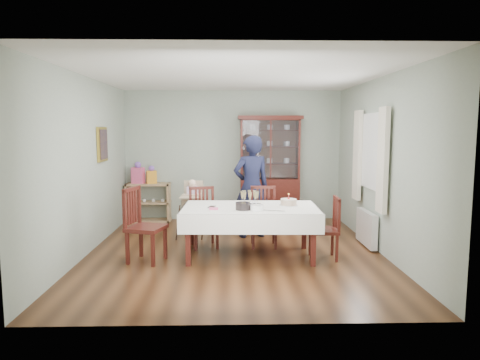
{
  "coord_description": "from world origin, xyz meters",
  "views": [
    {
      "loc": [
        -0.08,
        -6.48,
        1.89
      ],
      "look_at": [
        0.09,
        0.2,
        1.11
      ],
      "focal_mm": 32.0,
      "sensor_mm": 36.0,
      "label": 1
    }
  ],
  "objects_px": {
    "high_chair": "(193,215)",
    "chair_end_left": "(145,240)",
    "birthday_cake": "(289,203)",
    "chair_far_right": "(264,229)",
    "sideboard": "(149,202)",
    "gift_bag_orange": "(152,175)",
    "dining_table": "(250,231)",
    "chair_far_left": "(204,229)",
    "champagne_tray": "(250,201)",
    "china_cabinet": "(270,167)",
    "woman": "(251,187)",
    "chair_end_right": "(324,240)",
    "gift_bag_pink": "(138,174)"
  },
  "relations": [
    {
      "from": "chair_end_right",
      "to": "gift_bag_pink",
      "type": "distance_m",
      "value": 4.26
    },
    {
      "from": "sideboard",
      "to": "champagne_tray",
      "type": "height_order",
      "value": "champagne_tray"
    },
    {
      "from": "birthday_cake",
      "to": "gift_bag_orange",
      "type": "xyz_separation_m",
      "value": [
        -2.48,
        2.45,
        0.15
      ]
    },
    {
      "from": "sideboard",
      "to": "gift_bag_orange",
      "type": "xyz_separation_m",
      "value": [
        0.08,
        -0.02,
        0.56
      ]
    },
    {
      "from": "dining_table",
      "to": "sideboard",
      "type": "xyz_separation_m",
      "value": [
        -1.98,
        2.53,
        0.02
      ]
    },
    {
      "from": "china_cabinet",
      "to": "woman",
      "type": "height_order",
      "value": "china_cabinet"
    },
    {
      "from": "chair_far_left",
      "to": "high_chair",
      "type": "xyz_separation_m",
      "value": [
        -0.23,
        0.63,
        0.12
      ]
    },
    {
      "from": "high_chair",
      "to": "chair_end_right",
      "type": "bearing_deg",
      "value": -27.35
    },
    {
      "from": "chair_far_right",
      "to": "chair_end_left",
      "type": "distance_m",
      "value": 1.94
    },
    {
      "from": "sideboard",
      "to": "chair_far_left",
      "type": "height_order",
      "value": "chair_far_left"
    },
    {
      "from": "dining_table",
      "to": "chair_end_right",
      "type": "bearing_deg",
      "value": -6.4
    },
    {
      "from": "birthday_cake",
      "to": "chair_far_right",
      "type": "bearing_deg",
      "value": 121.74
    },
    {
      "from": "dining_table",
      "to": "china_cabinet",
      "type": "bearing_deg",
      "value": 78.26
    },
    {
      "from": "gift_bag_orange",
      "to": "dining_table",
      "type": "bearing_deg",
      "value": -52.82
    },
    {
      "from": "sideboard",
      "to": "champagne_tray",
      "type": "bearing_deg",
      "value": -51.12
    },
    {
      "from": "dining_table",
      "to": "chair_end_left",
      "type": "height_order",
      "value": "chair_end_left"
    },
    {
      "from": "china_cabinet",
      "to": "chair_far_right",
      "type": "relative_size",
      "value": 2.25
    },
    {
      "from": "chair_far_right",
      "to": "woman",
      "type": "height_order",
      "value": "woman"
    },
    {
      "from": "chair_far_right",
      "to": "woman",
      "type": "bearing_deg",
      "value": 106.0
    },
    {
      "from": "china_cabinet",
      "to": "chair_end_left",
      "type": "relative_size",
      "value": 2.03
    },
    {
      "from": "woman",
      "to": "chair_end_left",
      "type": "bearing_deg",
      "value": 24.18
    },
    {
      "from": "high_chair",
      "to": "birthday_cake",
      "type": "height_order",
      "value": "high_chair"
    },
    {
      "from": "china_cabinet",
      "to": "sideboard",
      "type": "distance_m",
      "value": 2.6
    },
    {
      "from": "chair_end_right",
      "to": "high_chair",
      "type": "height_order",
      "value": "high_chair"
    },
    {
      "from": "sideboard",
      "to": "gift_bag_orange",
      "type": "bearing_deg",
      "value": -14.21
    },
    {
      "from": "china_cabinet",
      "to": "birthday_cake",
      "type": "relative_size",
      "value": 7.85
    },
    {
      "from": "chair_end_right",
      "to": "high_chair",
      "type": "xyz_separation_m",
      "value": [
        -2.05,
        1.33,
        0.13
      ]
    },
    {
      "from": "dining_table",
      "to": "chair_far_right",
      "type": "relative_size",
      "value": 2.1
    },
    {
      "from": "chair_end_right",
      "to": "gift_bag_orange",
      "type": "relative_size",
      "value": 2.5
    },
    {
      "from": "chair_end_left",
      "to": "champagne_tray",
      "type": "xyz_separation_m",
      "value": [
        1.52,
        0.27,
        0.51
      ]
    },
    {
      "from": "woman",
      "to": "gift_bag_pink",
      "type": "height_order",
      "value": "woman"
    },
    {
      "from": "high_chair",
      "to": "chair_end_left",
      "type": "bearing_deg",
      "value": -106.25
    },
    {
      "from": "sideboard",
      "to": "champagne_tray",
      "type": "distance_m",
      "value": 3.18
    },
    {
      "from": "sideboard",
      "to": "gift_bag_pink",
      "type": "xyz_separation_m",
      "value": [
        -0.2,
        -0.02,
        0.6
      ]
    },
    {
      "from": "champagne_tray",
      "to": "china_cabinet",
      "type": "bearing_deg",
      "value": 77.81
    },
    {
      "from": "high_chair",
      "to": "champagne_tray",
      "type": "height_order",
      "value": "high_chair"
    },
    {
      "from": "sideboard",
      "to": "chair_far_left",
      "type": "relative_size",
      "value": 0.94
    },
    {
      "from": "chair_far_left",
      "to": "champagne_tray",
      "type": "bearing_deg",
      "value": -49.86
    },
    {
      "from": "dining_table",
      "to": "china_cabinet",
      "type": "xyz_separation_m",
      "value": [
        0.52,
        2.5,
        0.74
      ]
    },
    {
      "from": "sideboard",
      "to": "birthday_cake",
      "type": "xyz_separation_m",
      "value": [
        2.56,
        -2.47,
        0.41
      ]
    },
    {
      "from": "dining_table",
      "to": "sideboard",
      "type": "bearing_deg",
      "value": 128.09
    },
    {
      "from": "birthday_cake",
      "to": "gift_bag_pink",
      "type": "bearing_deg",
      "value": 138.29
    },
    {
      "from": "high_chair",
      "to": "gift_bag_orange",
      "type": "relative_size",
      "value": 2.8
    },
    {
      "from": "chair_far_left",
      "to": "chair_end_right",
      "type": "height_order",
      "value": "chair_far_left"
    },
    {
      "from": "birthday_cake",
      "to": "high_chair",
      "type": "bearing_deg",
      "value": 142.97
    },
    {
      "from": "dining_table",
      "to": "high_chair",
      "type": "distance_m",
      "value": 1.54
    },
    {
      "from": "high_chair",
      "to": "gift_bag_pink",
      "type": "height_order",
      "value": "gift_bag_pink"
    },
    {
      "from": "chair_far_right",
      "to": "birthday_cake",
      "type": "relative_size",
      "value": 3.49
    },
    {
      "from": "china_cabinet",
      "to": "high_chair",
      "type": "bearing_deg",
      "value": -138.76
    },
    {
      "from": "dining_table",
      "to": "high_chair",
      "type": "height_order",
      "value": "high_chair"
    }
  ]
}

